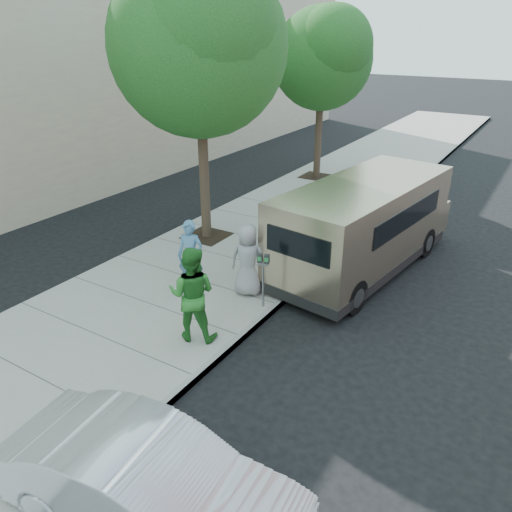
% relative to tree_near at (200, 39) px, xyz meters
% --- Properties ---
extents(ground, '(120.00, 120.00, 0.00)m').
position_rel_tree_near_xyz_m(ground, '(2.25, -2.40, -5.55)').
color(ground, black).
rests_on(ground, ground).
extents(sidewalk, '(5.00, 60.00, 0.15)m').
position_rel_tree_near_xyz_m(sidewalk, '(1.25, -2.40, -5.47)').
color(sidewalk, gray).
rests_on(sidewalk, ground).
extents(curb_face, '(0.12, 60.00, 0.16)m').
position_rel_tree_near_xyz_m(curb_face, '(3.69, -2.40, -5.47)').
color(curb_face, gray).
rests_on(curb_face, ground).
extents(tree_near, '(4.62, 4.60, 7.53)m').
position_rel_tree_near_xyz_m(tree_near, '(0.00, 0.00, 0.00)').
color(tree_near, black).
rests_on(tree_near, sidewalk).
extents(tree_far, '(3.92, 3.80, 6.49)m').
position_rel_tree_near_xyz_m(tree_far, '(-0.00, 7.60, -0.66)').
color(tree_far, black).
rests_on(tree_far, sidewalk).
extents(parking_meter, '(0.28, 0.16, 1.28)m').
position_rel_tree_near_xyz_m(parking_meter, '(3.50, -2.66, -4.47)').
color(parking_meter, gray).
rests_on(parking_meter, sidewalk).
extents(van, '(2.93, 6.59, 2.37)m').
position_rel_tree_near_xyz_m(van, '(4.57, 0.63, -4.29)').
color(van, tan).
rests_on(van, ground).
extents(sedan, '(4.24, 1.87, 1.35)m').
position_rel_tree_near_xyz_m(sedan, '(5.03, -7.91, -4.87)').
color(sedan, silver).
rests_on(sedan, ground).
extents(person_officer, '(0.72, 0.57, 1.72)m').
position_rel_tree_near_xyz_m(person_officer, '(1.65, -2.85, -4.53)').
color(person_officer, teal).
rests_on(person_officer, sidewalk).
extents(person_green_shirt, '(1.16, 1.04, 1.96)m').
position_rel_tree_near_xyz_m(person_green_shirt, '(2.94, -4.41, -4.42)').
color(person_green_shirt, '#277829').
rests_on(person_green_shirt, sidewalk).
extents(person_gray_shirt, '(0.96, 0.76, 1.71)m').
position_rel_tree_near_xyz_m(person_gray_shirt, '(2.89, -2.31, -4.54)').
color(person_gray_shirt, gray).
rests_on(person_gray_shirt, sidewalk).
extents(person_striped_polo, '(1.12, 0.95, 1.80)m').
position_rel_tree_near_xyz_m(person_striped_polo, '(3.45, -0.96, -4.50)').
color(person_striped_polo, gray).
rests_on(person_striped_polo, sidewalk).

